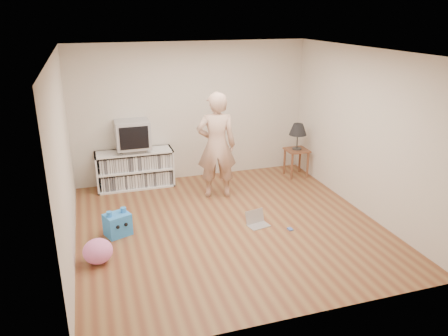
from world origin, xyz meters
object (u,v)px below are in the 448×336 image
laptop (257,221)px  plush_pink (98,251)px  crt_tv (133,134)px  side_table (296,156)px  table_lamp (298,130)px  dvd_deck (134,149)px  person (217,146)px  media_unit (135,169)px  plush_blue (118,224)px

laptop → plush_pink: 2.40m
crt_tv → side_table: crt_tv is taller
side_table → laptop: bearing=-131.1°
table_lamp → dvd_deck: bearing=173.2°
dvd_deck → table_lamp: table_lamp is taller
side_table → person: 1.93m
crt_tv → person: size_ratio=0.32×
media_unit → table_lamp: size_ratio=2.72×
crt_tv → table_lamp: (3.11, -0.37, -0.08)m
dvd_deck → plush_pink: size_ratio=1.17×
laptop → plush_blue: bearing=159.1°
media_unit → plush_blue: 1.89m
dvd_deck → table_lamp: (3.11, -0.37, 0.21)m
side_table → plush_pink: bearing=-151.4°
table_lamp → plush_pink: table_lamp is taller
dvd_deck → table_lamp: size_ratio=0.87×
crt_tv → plush_blue: (-0.48, -1.80, -0.85)m
side_table → laptop: 2.35m
media_unit → laptop: 2.68m
dvd_deck → plush_pink: dvd_deck is taller
media_unit → side_table: 3.14m
media_unit → dvd_deck: size_ratio=3.11×
plush_pink → media_unit: bearing=72.6°
media_unit → crt_tv: (0.00, -0.02, 0.67)m
plush_blue → plush_pink: 0.75m
side_table → person: size_ratio=0.29×
table_lamp → person: (-1.79, -0.49, -0.01)m
table_lamp → plush_blue: size_ratio=1.21×
table_lamp → person: size_ratio=0.28×
laptop → dvd_deck: bearing=114.6°
person → laptop: person is taller
table_lamp → plush_pink: size_ratio=1.33×
dvd_deck → plush_blue: 1.95m
crt_tv → laptop: 2.82m
media_unit → plush_pink: bearing=-107.4°
plush_blue → side_table: bearing=0.2°
table_lamp → person: bearing=-164.6°
crt_tv → table_lamp: 3.13m
crt_tv → side_table: (3.11, -0.37, -0.60)m
plush_pink → table_lamp: bearing=28.6°
person → plush_blue: bearing=38.7°
person → plush_blue: size_ratio=4.37×
media_unit → crt_tv: 0.67m
media_unit → laptop: size_ratio=3.83×
laptop → plush_blue: 2.09m
laptop → plush_pink: (-2.37, -0.37, 0.10)m
media_unit → crt_tv: size_ratio=2.33×
dvd_deck → crt_tv: size_ratio=0.75×
media_unit → table_lamp: table_lamp is taller
side_table → person: (-1.79, -0.49, 0.52)m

